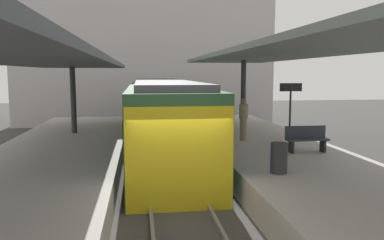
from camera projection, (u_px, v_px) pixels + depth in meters
name	position (u px, v px, depth m)	size (l,w,h in m)	color
ground_plane	(178.00, 213.00, 9.92)	(80.00, 80.00, 0.00)	#383835
platform_left	(23.00, 201.00, 9.35)	(4.40, 28.00, 1.00)	#ADA8A0
platform_right	(318.00, 188.00, 10.38)	(4.40, 28.00, 1.00)	#ADA8A0
track_ballast	(178.00, 209.00, 9.91)	(3.20, 28.00, 0.20)	#423F3D
rail_near_side	(150.00, 204.00, 9.79)	(0.08, 28.00, 0.14)	slate
rail_far_side	(206.00, 202.00, 9.99)	(0.08, 28.00, 0.14)	slate
commuter_train	(162.00, 117.00, 16.63)	(2.78, 14.99, 3.10)	#2D5633
canopy_left	(32.00, 61.00, 10.32)	(4.18, 21.00, 3.04)	#333335
canopy_right	(301.00, 52.00, 11.31)	(4.18, 21.00, 3.35)	#333335
platform_bench	(306.00, 138.00, 12.69)	(1.40, 0.41, 0.86)	black
platform_sign	(291.00, 98.00, 15.21)	(0.90, 0.08, 2.21)	#262628
litter_bin	(279.00, 158.00, 9.99)	(0.44, 0.44, 0.80)	#2D2D30
passenger_near_bench	(244.00, 119.00, 14.88)	(0.36, 0.36, 1.63)	#998460
station_building_backdrop	(146.00, 48.00, 28.88)	(18.00, 6.00, 11.00)	#B7B2B7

